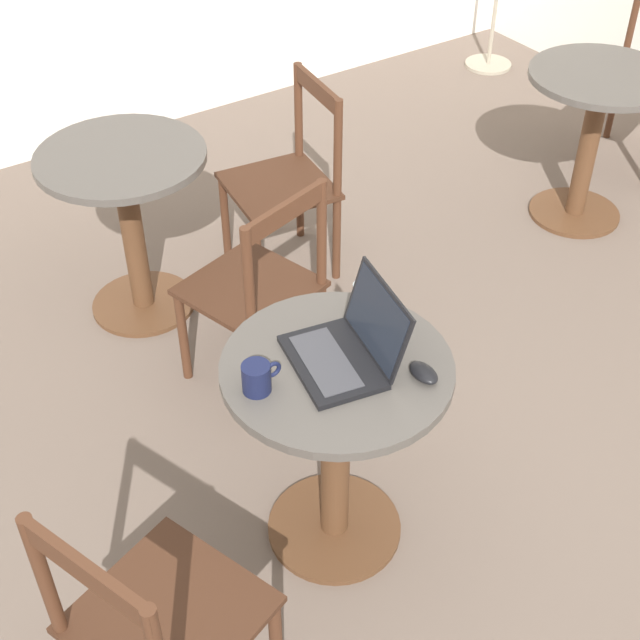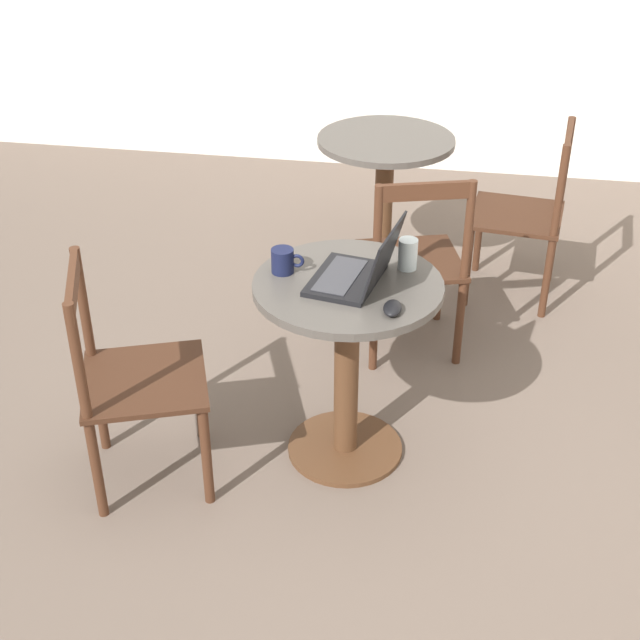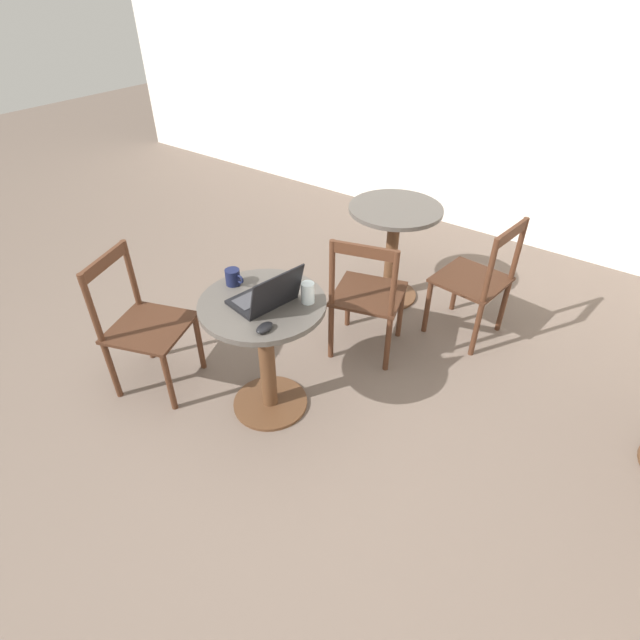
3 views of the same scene
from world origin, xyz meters
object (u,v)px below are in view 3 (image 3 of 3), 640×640
object	(u,v)px
laptop	(266,296)
mouse	(265,328)
chair_far_front	(367,297)
drinking_glass	(308,293)
cafe_table_near	(265,337)
chair_far_right	(477,281)
cafe_table_far	(393,236)
chair_near_left	(143,325)
mug	(233,277)

from	to	relation	value
laptop	mouse	size ratio (longest dim) A/B	3.55
chair_far_front	drinking_glass	size ratio (longest dim) A/B	7.76
cafe_table_near	chair_far_right	distance (m)	1.51
cafe_table_near	cafe_table_far	world-z (taller)	same
chair_near_left	mug	world-z (taller)	chair_near_left
chair_far_front	mug	distance (m)	0.90
drinking_glass	chair_far_front	bearing A→B (deg)	91.03
chair_near_left	chair_far_front	distance (m)	1.36
cafe_table_near	cafe_table_far	bearing A→B (deg)	90.80
cafe_table_near	chair_near_left	xyz separation A→B (m)	(-0.72, -0.26, -0.08)
chair_far_front	laptop	xyz separation A→B (m)	(-0.15, -0.76, 0.36)
cafe_table_near	chair_far_front	xyz separation A→B (m)	(0.18, 0.76, -0.08)
chair_far_right	chair_far_front	size ratio (longest dim) A/B	1.00
cafe_table_near	laptop	size ratio (longest dim) A/B	2.09
chair_far_front	drinking_glass	distance (m)	0.72
chair_near_left	mug	distance (m)	0.67
mouse	chair_near_left	bearing A→B (deg)	-174.19
chair_near_left	mouse	bearing A→B (deg)	5.81
chair_near_left	chair_far_front	world-z (taller)	same
drinking_glass	laptop	bearing A→B (deg)	-138.82
cafe_table_far	laptop	xyz separation A→B (m)	(0.05, -1.43, 0.27)
chair_far_front	chair_far_right	bearing A→B (deg)	49.98
chair_far_front	mouse	distance (m)	0.99
chair_far_right	laptop	distance (m)	1.53
chair_far_front	drinking_glass	xyz separation A→B (m)	(0.01, -0.62, 0.36)
cafe_table_far	laptop	bearing A→B (deg)	-87.91
cafe_table_near	laptop	world-z (taller)	laptop
cafe_table_near	mug	distance (m)	0.36
drinking_glass	mouse	bearing A→B (deg)	-93.89
chair_far_front	mouse	bearing A→B (deg)	-90.61
chair_far_front	mouse	xyz separation A→B (m)	(-0.01, -0.93, 0.33)
chair_near_left	chair_far_front	bearing A→B (deg)	48.66
laptop	drinking_glass	world-z (taller)	laptop
cafe_table_near	chair_far_front	distance (m)	0.78
chair_near_left	drinking_glass	size ratio (longest dim) A/B	7.76
cafe_table_far	drinking_glass	world-z (taller)	drinking_glass
cafe_table_far	chair_far_front	distance (m)	0.71
cafe_table_far	cafe_table_near	bearing A→B (deg)	-89.20
laptop	drinking_glass	bearing A→B (deg)	41.18
cafe_table_far	mug	bearing A→B (deg)	-98.70
chair_near_left	laptop	bearing A→B (deg)	19.24
chair_near_left	laptop	distance (m)	0.87
chair_far_right	mouse	xyz separation A→B (m)	(-0.50, -1.52, 0.33)
cafe_table_far	mouse	xyz separation A→B (m)	(0.19, -1.60, 0.24)
chair_far_front	laptop	size ratio (longest dim) A/B	2.43
chair_near_left	mug	size ratio (longest dim) A/B	7.40
cafe_table_near	chair_near_left	bearing A→B (deg)	-159.96
laptop	drinking_glass	xyz separation A→B (m)	(0.16, 0.14, 0.01)
cafe_table_far	chair_far_right	distance (m)	0.70
chair_near_left	chair_far_right	size ratio (longest dim) A/B	1.00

